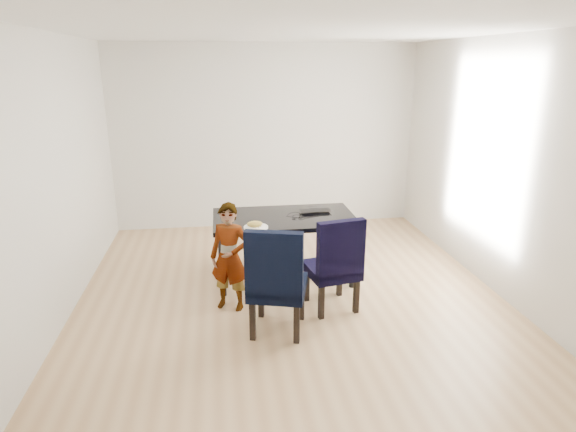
{
  "coord_description": "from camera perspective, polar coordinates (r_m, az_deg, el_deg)",
  "views": [
    {
      "loc": [
        -0.7,
        -4.65,
        2.41
      ],
      "look_at": [
        0.0,
        0.2,
        0.85
      ],
      "focal_mm": 30.0,
      "sensor_mm": 36.0,
      "label": 1
    }
  ],
  "objects": [
    {
      "name": "floor",
      "position": [
        5.28,
        0.32,
        -9.53
      ],
      "size": [
        4.5,
        5.0,
        0.01
      ],
      "primitive_type": "cube",
      "color": "tan",
      "rests_on": "ground"
    },
    {
      "name": "ceiling",
      "position": [
        4.71,
        0.38,
        21.26
      ],
      "size": [
        4.5,
        5.0,
        0.01
      ],
      "primitive_type": "cube",
      "color": "white",
      "rests_on": "wall_back"
    },
    {
      "name": "wall_back",
      "position": [
        7.26,
        -2.65,
        9.26
      ],
      "size": [
        4.5,
        0.01,
        2.7
      ],
      "primitive_type": "cube",
      "color": "silver",
      "rests_on": "ground"
    },
    {
      "name": "wall_front",
      "position": [
        2.49,
        9.07,
        -7.76
      ],
      "size": [
        4.5,
        0.01,
        2.7
      ],
      "primitive_type": "cube",
      "color": "white",
      "rests_on": "ground"
    },
    {
      "name": "wall_left",
      "position": [
        5.01,
        -26.13,
        3.64
      ],
      "size": [
        0.01,
        5.0,
        2.7
      ],
      "primitive_type": "cube",
      "color": "white",
      "rests_on": "ground"
    },
    {
      "name": "wall_right",
      "position": [
        5.61,
        23.87,
        5.27
      ],
      "size": [
        0.01,
        5.0,
        2.7
      ],
      "primitive_type": "cube",
      "color": "silver",
      "rests_on": "ground"
    },
    {
      "name": "dining_table",
      "position": [
        5.58,
        -0.44,
        -3.73
      ],
      "size": [
        1.6,
        0.9,
        0.75
      ],
      "primitive_type": "cube",
      "color": "black",
      "rests_on": "floor"
    },
    {
      "name": "chair_left",
      "position": [
        4.45,
        -1.22,
        -7.36
      ],
      "size": [
        0.63,
        0.64,
        1.05
      ],
      "primitive_type": "cube",
      "rotation": [
        0.0,
        0.0,
        -0.27
      ],
      "color": "black",
      "rests_on": "floor"
    },
    {
      "name": "chair_right",
      "position": [
        4.89,
        5.19,
        -5.43
      ],
      "size": [
        0.56,
        0.58,
        1.0
      ],
      "primitive_type": "cube",
      "rotation": [
        0.0,
        0.0,
        0.19
      ],
      "color": "black",
      "rests_on": "floor"
    },
    {
      "name": "child",
      "position": [
        4.86,
        -6.93,
        -4.87
      ],
      "size": [
        0.48,
        0.41,
        1.11
      ],
      "primitive_type": "imported",
      "rotation": [
        0.0,
        0.0,
        -0.41
      ],
      "color": "orange",
      "rests_on": "floor"
    },
    {
      "name": "plate",
      "position": [
        5.08,
        -3.82,
        -1.34
      ],
      "size": [
        0.27,
        0.27,
        0.01
      ],
      "primitive_type": "cylinder",
      "rotation": [
        0.0,
        0.0,
        0.03
      ],
      "color": "white",
      "rests_on": "dining_table"
    },
    {
      "name": "sandwich",
      "position": [
        5.06,
        -3.97,
        -0.95
      ],
      "size": [
        0.18,
        0.11,
        0.07
      ],
      "primitive_type": "ellipsoid",
      "rotation": [
        0.0,
        0.0,
        0.21
      ],
      "color": "#AE943E",
      "rests_on": "plate"
    },
    {
      "name": "laptop",
      "position": [
        5.66,
        3.13,
        0.73
      ],
      "size": [
        0.38,
        0.25,
        0.03
      ],
      "primitive_type": "imported",
      "rotation": [
        0.0,
        0.0,
        3.2
      ],
      "color": "black",
      "rests_on": "dining_table"
    },
    {
      "name": "cable_tangle",
      "position": [
        5.39,
        1.22,
        -0.23
      ],
      "size": [
        0.17,
        0.17,
        0.01
      ],
      "primitive_type": "torus",
      "rotation": [
        0.0,
        0.0,
        0.29
      ],
      "color": "black",
      "rests_on": "dining_table"
    }
  ]
}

